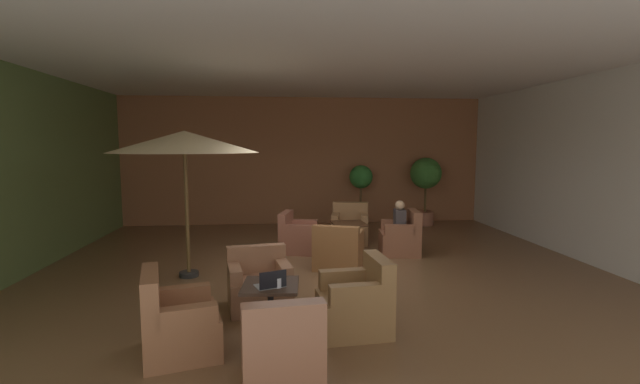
{
  "coord_description": "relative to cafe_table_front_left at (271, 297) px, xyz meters",
  "views": [
    {
      "loc": [
        -0.75,
        -7.18,
        2.21
      ],
      "look_at": [
        0.0,
        0.49,
        1.36
      ],
      "focal_mm": 24.21,
      "sensor_mm": 36.0,
      "label": 1
    }
  ],
  "objects": [
    {
      "name": "ground_plane",
      "position": [
        0.85,
        2.42,
        -0.5
      ],
      "size": [
        10.09,
        9.81,
        0.02
      ],
      "primitive_type": "cube",
      "color": "brown"
    },
    {
      "name": "wall_back_brick",
      "position": [
        0.85,
        7.29,
        1.26
      ],
      "size": [
        10.09,
        0.08,
        3.5
      ],
      "primitive_type": "cube",
      "color": "#A1633F",
      "rests_on": "ground_plane"
    },
    {
      "name": "wall_left_accent",
      "position": [
        -4.16,
        2.42,
        1.26
      ],
      "size": [
        0.08,
        9.81,
        3.5
      ],
      "primitive_type": "cube",
      "color": "#607841",
      "rests_on": "ground_plane"
    },
    {
      "name": "wall_right_plain",
      "position": [
        5.85,
        2.42,
        1.26
      ],
      "size": [
        0.08,
        9.81,
        3.5
      ],
      "primitive_type": "cube",
      "color": "silver",
      "rests_on": "ground_plane"
    },
    {
      "name": "ceiling_slab",
      "position": [
        0.85,
        2.42,
        3.04
      ],
      "size": [
        10.09,
        9.81,
        0.06
      ],
      "primitive_type": "cube",
      "color": "silver",
      "rests_on": "wall_back_brick"
    },
    {
      "name": "cafe_table_front_left",
      "position": [
        0.0,
        0.0,
        0.0
      ],
      "size": [
        0.67,
        0.67,
        0.64
      ],
      "color": "black",
      "rests_on": "ground_plane"
    },
    {
      "name": "armchair_front_left_north",
      "position": [
        -0.18,
        0.99,
        -0.19
      ],
      "size": [
        0.93,
        0.86,
        0.8
      ],
      "color": "#A16A4B",
      "rests_on": "ground_plane"
    },
    {
      "name": "armchair_front_left_east",
      "position": [
        -0.98,
        -0.26,
        -0.17
      ],
      "size": [
        0.94,
        0.98,
        0.91
      ],
      "color": "#99603E",
      "rests_on": "ground_plane"
    },
    {
      "name": "armchair_front_left_south",
      "position": [
        0.11,
        -1.01,
        -0.16
      ],
      "size": [
        0.78,
        0.85,
        0.89
      ],
      "color": "#985F44",
      "rests_on": "ground_plane"
    },
    {
      "name": "armchair_front_left_west",
      "position": [
        1.01,
        0.1,
        -0.16
      ],
      "size": [
        0.86,
        0.8,
        0.89
      ],
      "color": "olive",
      "rests_on": "ground_plane"
    },
    {
      "name": "cafe_table_front_right",
      "position": [
        1.51,
        3.71,
        -0.02
      ],
      "size": [
        0.69,
        0.69,
        0.64
      ],
      "color": "black",
      "rests_on": "ground_plane"
    },
    {
      "name": "armchair_front_right_north",
      "position": [
        0.48,
        3.98,
        -0.19
      ],
      "size": [
        0.89,
        0.89,
        0.83
      ],
      "color": "#9F5B45",
      "rests_on": "ground_plane"
    },
    {
      "name": "armchair_front_right_east",
      "position": [
        1.16,
        2.71,
        -0.18
      ],
      "size": [
        1.02,
        0.98,
        0.82
      ],
      "color": "#A0663A",
      "rests_on": "ground_plane"
    },
    {
      "name": "armchair_front_right_south",
      "position": [
        2.56,
        3.59,
        -0.16
      ],
      "size": [
        0.83,
        0.81,
        0.89
      ],
      "color": "#91563B",
      "rests_on": "ground_plane"
    },
    {
      "name": "armchair_front_right_west",
      "position": [
        1.71,
        4.75,
        -0.16
      ],
      "size": [
        0.93,
        0.88,
        0.89
      ],
      "color": "#996A40",
      "rests_on": "ground_plane"
    },
    {
      "name": "patio_umbrella_tall_red",
      "position": [
        -1.41,
        2.48,
        1.75
      ],
      "size": [
        2.41,
        2.41,
        2.43
      ],
      "color": "#2D2D2D",
      "rests_on": "ground_plane"
    },
    {
      "name": "potted_tree_left_corner",
      "position": [
        2.35,
        6.79,
        0.63
      ],
      "size": [
        0.63,
        0.63,
        1.65
      ],
      "color": "#AC6344",
      "rests_on": "ground_plane"
    },
    {
      "name": "potted_tree_mid_left",
      "position": [
        4.11,
        6.63,
        0.79
      ],
      "size": [
        0.85,
        0.85,
        1.85
      ],
      "color": "#A66349",
      "rests_on": "ground_plane"
    },
    {
      "name": "patron_blue_shirt",
      "position": [
        2.52,
        3.59,
        0.25
      ],
      "size": [
        0.24,
        0.36,
        0.64
      ],
      "color": "#3F3839",
      "rests_on": "ground_plane"
    },
    {
      "name": "iced_drink_cup",
      "position": [
        0.09,
        -0.12,
        0.2
      ],
      "size": [
        0.08,
        0.08,
        0.11
      ],
      "primitive_type": "cylinder",
      "color": "white",
      "rests_on": "cafe_table_front_left"
    },
    {
      "name": "open_laptop",
      "position": [
        0.01,
        -0.12,
        0.2
      ],
      "size": [
        0.37,
        0.32,
        0.2
      ],
      "color": "#9EA0A5",
      "rests_on": "cafe_table_front_left"
    }
  ]
}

